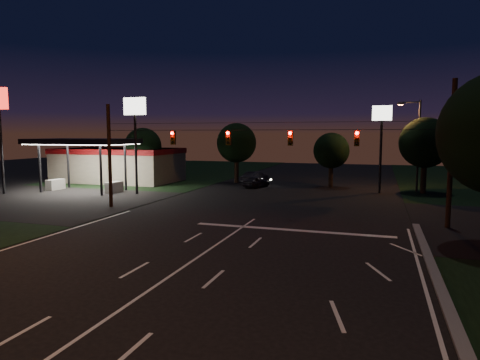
% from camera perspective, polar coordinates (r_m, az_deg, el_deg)
% --- Properties ---
extents(ground, '(140.00, 140.00, 0.00)m').
position_cam_1_polar(ground, '(16.53, -12.18, -14.29)').
color(ground, black).
rests_on(ground, ground).
extents(cross_street_left, '(20.00, 16.00, 0.02)m').
position_cam_1_polar(cross_street_left, '(40.89, -25.23, -2.48)').
color(cross_street_left, black).
rests_on(cross_street_left, ground).
extents(stop_bar, '(12.00, 0.50, 0.01)m').
position_cam_1_polar(stop_bar, '(25.95, 6.79, -6.63)').
color(stop_bar, silver).
rests_on(stop_bar, ground).
extents(utility_pole_right, '(0.30, 0.30, 9.00)m').
position_cam_1_polar(utility_pole_right, '(29.19, 25.91, -5.79)').
color(utility_pole_right, black).
rests_on(utility_pole_right, ground).
extents(utility_pole_left, '(0.28, 0.28, 8.00)m').
position_cam_1_polar(utility_pole_left, '(35.10, -16.79, -3.49)').
color(utility_pole_left, black).
rests_on(utility_pole_left, ground).
extents(signal_span, '(24.00, 0.40, 1.56)m').
position_cam_1_polar(signal_span, '(29.37, 2.50, 5.72)').
color(signal_span, black).
rests_on(signal_span, ground).
extents(gas_station, '(14.20, 16.10, 5.25)m').
position_cam_1_polar(gas_station, '(53.00, -16.13, 2.32)').
color(gas_station, gray).
rests_on(gas_station, ground).
extents(pole_sign_left_near, '(2.20, 0.30, 9.10)m').
position_cam_1_polar(pole_sign_left_near, '(41.59, -13.82, 7.72)').
color(pole_sign_left_near, black).
rests_on(pole_sign_left_near, ground).
extents(pole_sign_right, '(1.80, 0.30, 8.40)m').
position_cam_1_polar(pole_sign_right, '(43.33, 18.35, 6.54)').
color(pole_sign_right, black).
rests_on(pole_sign_right, ground).
extents(street_light_right_far, '(2.20, 0.35, 9.00)m').
position_cam_1_polar(street_light_right_far, '(45.45, 22.40, 5.10)').
color(street_light_right_far, black).
rests_on(street_light_right_far, ground).
extents(tree_far_a, '(4.20, 4.20, 6.42)m').
position_cam_1_polar(tree_far_a, '(50.59, -12.72, 4.36)').
color(tree_far_a, black).
rests_on(tree_far_a, ground).
extents(tree_far_b, '(4.60, 4.60, 6.98)m').
position_cam_1_polar(tree_far_b, '(50.05, -0.41, 4.90)').
color(tree_far_b, black).
rests_on(tree_far_b, ground).
extents(tree_far_c, '(3.80, 3.80, 5.86)m').
position_cam_1_polar(tree_far_c, '(46.72, 12.11, 3.80)').
color(tree_far_c, black).
rests_on(tree_far_c, ground).
extents(tree_far_d, '(4.80, 4.80, 7.30)m').
position_cam_1_polar(tree_far_d, '(44.65, 23.46, 4.51)').
color(tree_far_d, black).
rests_on(tree_far_d, ground).
extents(car_oncoming_a, '(2.45, 3.85, 1.22)m').
position_cam_1_polar(car_oncoming_a, '(45.88, 2.18, -0.23)').
color(car_oncoming_a, black).
rests_on(car_oncoming_a, ground).
extents(car_oncoming_b, '(2.34, 4.43, 1.39)m').
position_cam_1_polar(car_oncoming_b, '(49.45, 2.03, 0.33)').
color(car_oncoming_b, black).
rests_on(car_oncoming_b, ground).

